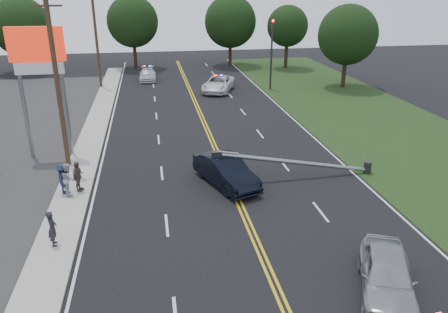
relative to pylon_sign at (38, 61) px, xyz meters
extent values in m
plane|color=black|center=(10.50, -14.00, -6.00)|extent=(120.00, 120.00, 0.00)
cube|color=#ADA89C|center=(2.10, -4.00, -5.94)|extent=(1.80, 70.00, 0.12)
cube|color=black|center=(24.00, -4.00, -5.99)|extent=(12.00, 80.00, 0.01)
cube|color=gold|center=(10.50, -4.00, -5.99)|extent=(0.36, 80.00, 0.00)
cylinder|color=gray|center=(-1.20, 0.00, -2.50)|extent=(0.24, 0.24, 7.00)
cylinder|color=gray|center=(1.20, 0.00, -2.50)|extent=(0.24, 0.24, 7.00)
cube|color=red|center=(0.00, 0.00, 1.00)|extent=(3.20, 0.35, 2.00)
cube|color=white|center=(0.00, 0.00, -0.40)|extent=(2.80, 0.30, 0.70)
cylinder|color=#2D2D30|center=(18.80, 16.00, -2.50)|extent=(0.20, 0.20, 7.00)
cube|color=#2D2D30|center=(18.80, 16.00, 0.60)|extent=(0.28, 0.28, 0.90)
sphere|color=#FF0C07|center=(18.80, 15.84, 0.90)|extent=(0.22, 0.22, 0.22)
cylinder|color=#2D2D30|center=(18.60, -6.00, -5.65)|extent=(0.44, 0.44, 0.70)
cylinder|color=gray|center=(14.17, -6.00, -5.02)|extent=(8.90, 0.24, 1.80)
cube|color=#2D2D30|center=(9.74, -6.00, -4.23)|extent=(0.55, 0.32, 0.30)
cylinder|color=#382619|center=(1.30, -2.00, -1.00)|extent=(0.28, 0.28, 10.00)
cube|color=#382619|center=(1.30, -2.00, 3.20)|extent=(1.60, 0.10, 0.10)
cylinder|color=#382619|center=(1.30, 20.00, -1.00)|extent=(0.28, 0.28, 10.00)
cylinder|color=black|center=(-8.51, 30.56, -4.40)|extent=(0.44, 0.44, 3.19)
sphere|color=black|center=(-8.51, 30.56, -0.50)|extent=(7.04, 7.04, 7.04)
cylinder|color=black|center=(4.75, 31.13, -4.30)|extent=(0.44, 0.44, 3.40)
sphere|color=black|center=(4.75, 31.13, -0.14)|extent=(6.44, 6.44, 6.44)
cylinder|color=black|center=(17.34, 31.16, -4.35)|extent=(0.44, 0.44, 3.29)
sphere|color=black|center=(17.34, 31.16, -0.33)|extent=(6.76, 6.76, 6.76)
cylinder|color=black|center=(24.16, 27.91, -4.46)|extent=(0.44, 0.44, 3.08)
sphere|color=black|center=(24.16, 27.91, -0.69)|extent=(5.19, 5.19, 5.19)
cylinder|color=black|center=(26.78, 15.84, -4.42)|extent=(0.44, 0.44, 3.15)
sphere|color=black|center=(26.78, 15.84, -0.57)|extent=(6.10, 6.10, 6.10)
imported|color=black|center=(10.21, -6.16, -5.21)|extent=(3.27, 5.07, 1.58)
imported|color=#9EA0A6|center=(14.23, -16.04, -5.24)|extent=(3.43, 4.81, 1.52)
imported|color=silver|center=(13.34, 16.08, -5.22)|extent=(4.42, 6.11, 1.55)
imported|color=silver|center=(6.24, 22.86, -5.35)|extent=(1.89, 4.50, 1.30)
imported|color=#24242B|center=(2.10, -10.99, -5.10)|extent=(0.46, 0.62, 1.56)
imported|color=#A8A8AD|center=(2.01, -6.16, -5.02)|extent=(0.86, 0.98, 1.71)
imported|color=#1B2744|center=(1.71, -5.99, -5.07)|extent=(0.80, 1.14, 1.60)
imported|color=#594A47|center=(2.43, -5.85, -5.06)|extent=(0.66, 1.03, 1.63)
camera|label=1|loc=(6.45, -27.57, 4.26)|focal=35.00mm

